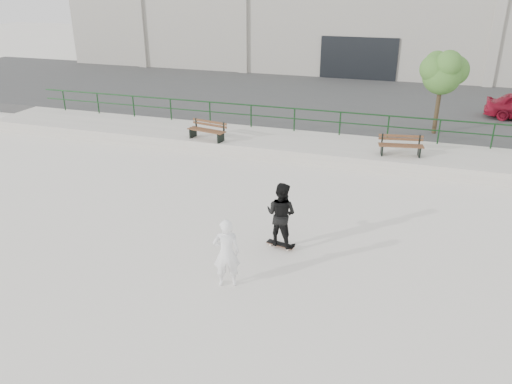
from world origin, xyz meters
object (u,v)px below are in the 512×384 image
(bench_right, at_px, (401,145))
(bench_left, at_px, (207,130))
(tree, at_px, (443,71))
(seated_skater, at_px, (226,253))
(skateboard, at_px, (280,244))
(standing_skater, at_px, (281,214))

(bench_right, bearing_deg, bench_left, 173.72)
(tree, xyz_separation_m, seated_skater, (-4.65, -12.97, -2.31))
(skateboard, relative_size, standing_skater, 0.45)
(bench_left, distance_m, standing_skater, 8.60)
(seated_skater, bearing_deg, bench_left, -85.75)
(standing_skater, bearing_deg, bench_left, -40.83)
(bench_right, relative_size, seated_skater, 0.99)
(seated_skater, bearing_deg, standing_skater, -130.09)
(standing_skater, bearing_deg, tree, -97.05)
(bench_left, height_order, tree, tree)
(bench_right, xyz_separation_m, seated_skater, (-3.39, -9.51, -0.02))
(bench_left, xyz_separation_m, seated_skater, (4.37, -9.07, -0.02))
(bench_left, distance_m, bench_right, 7.77)
(bench_right, relative_size, tree, 0.48)
(skateboard, relative_size, seated_skater, 0.47)
(standing_skater, bearing_deg, skateboard, 57.89)
(standing_skater, distance_m, seated_skater, 2.26)
(tree, bearing_deg, seated_skater, -109.72)
(bench_left, height_order, bench_right, bench_left)
(bench_left, height_order, standing_skater, standing_skater)
(bench_left, relative_size, bench_right, 1.02)
(bench_right, distance_m, standing_skater, 7.84)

